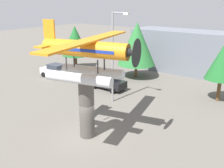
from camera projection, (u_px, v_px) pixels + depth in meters
ground_plane at (88, 136)px, 19.45m from camera, size 140.00×140.00×0.00m
display_pedestal at (87, 109)px, 18.78m from camera, size 1.10×1.10×4.38m
floatplane_monument at (87, 56)px, 17.54m from camera, size 7.17×10.37×4.00m
car_near_white at (56, 71)px, 33.90m from camera, size 4.20×2.02×1.76m
car_mid_black at (108, 82)px, 29.35m from camera, size 4.20×2.02×1.76m
streetlight_primary at (114, 52)px, 24.40m from camera, size 1.84×0.28×8.67m
storefront_building at (180, 51)px, 36.68m from camera, size 13.23×5.16×5.70m
tree_west at (75, 41)px, 37.59m from camera, size 3.85×3.85×6.17m
tree_east at (137, 44)px, 32.95m from camera, size 4.81×4.81×7.05m
tree_center_back at (223, 62)px, 25.03m from camera, size 3.12×3.12×5.74m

